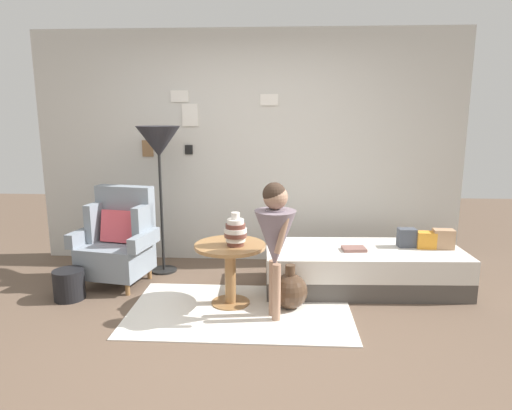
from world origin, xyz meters
name	(u,v)px	position (x,y,z in m)	size (l,w,h in m)	color
ground_plane	(230,337)	(0.00, 0.00, 0.00)	(12.00, 12.00, 0.00)	brown
gallery_wall	(248,148)	(0.00, 1.95, 1.30)	(4.80, 0.12, 2.60)	beige
rug	(240,311)	(0.04, 0.47, 0.01)	(1.92, 1.16, 0.01)	silver
armchair	(119,240)	(-1.24, 1.10, 0.44)	(0.83, 0.69, 0.97)	olive
daybed	(363,268)	(1.20, 1.09, 0.20)	(1.93, 0.88, 0.40)	#4C4742
pillow_head	(443,239)	(1.97, 1.14, 0.50)	(0.20, 0.12, 0.19)	tan
pillow_mid	(426,240)	(1.80, 1.14, 0.48)	(0.18, 0.12, 0.16)	orange
pillow_back	(407,238)	(1.63, 1.18, 0.49)	(0.17, 0.12, 0.18)	#474C56
side_table	(230,261)	(-0.06, 0.62, 0.41)	(0.63, 0.63, 0.56)	#9E7042
vase_striped	(235,232)	(-0.01, 0.58, 0.69)	(0.20, 0.20, 0.29)	brown
floor_lamp	(159,146)	(-0.89, 1.44, 1.36)	(0.46, 0.46, 1.57)	black
person_child	(275,233)	(0.34, 0.35, 0.74)	(0.34, 0.34, 1.16)	#A37A60
book_on_daybed	(354,249)	(1.09, 1.02, 0.42)	(0.22, 0.16, 0.03)	#865C54
demijohn_near	(290,291)	(0.47, 0.56, 0.16)	(0.31, 0.31, 0.40)	#473323
magazine_basket	(69,285)	(-1.57, 0.64, 0.14)	(0.28, 0.28, 0.28)	black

